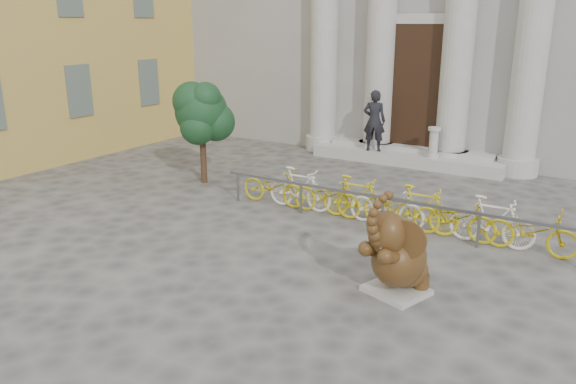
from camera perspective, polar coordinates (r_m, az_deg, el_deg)
The scene contains 7 objects.
ground at distance 10.09m, azimuth -6.71°, elevation -8.14°, with size 80.00×80.00×0.00m, color #474442.
entrance_steps at distance 17.98m, azimuth 11.97°, elevation 3.43°, with size 6.00×1.20×0.36m, color #A8A59E.
elephant_statue at distance 9.21m, azimuth 11.03°, elevation -6.43°, with size 1.20×1.42×1.80m.
bike_rack at distance 12.28m, azimuth 10.03°, elevation -1.17°, with size 8.00×0.53×1.00m.
tree at distance 15.25m, azimuth -8.75°, elevation 7.94°, with size 1.60×1.46×2.77m.
pedestrian at distance 17.78m, azimuth 8.76°, elevation 7.17°, with size 0.69×0.46×1.90m, color black.
balustrade_post at distance 17.30m, azimuth 14.57°, elevation 4.77°, with size 0.37×0.37×0.91m.
Camera 1 is at (5.72, -7.15, 4.25)m, focal length 35.00 mm.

